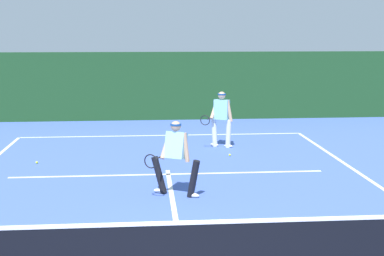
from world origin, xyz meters
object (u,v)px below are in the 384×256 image
Objects in this scene: player_near at (175,155)px; tennis_ball at (230,155)px; tennis_ball_extra at (37,162)px; player_far at (221,117)px.

player_near is 3.99m from tennis_ball.
tennis_ball is at bearing 4.94° from tennis_ball_extra.
tennis_ball_extra is (-3.43, 3.08, -0.83)m from player_near.
player_far reaches higher than tennis_ball.
tennis_ball is 5.13m from tennis_ball_extra.
tennis_ball_extra is at bearing 46.23° from player_far.
player_near reaches higher than tennis_ball.
player_near is 0.96× the size of player_far.
tennis_ball is (0.07, -1.24, -0.87)m from player_far.
tennis_ball_extra is (-5.04, -1.68, -0.87)m from player_far.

